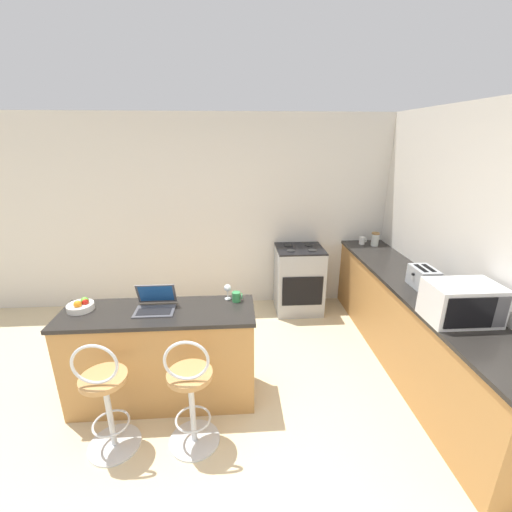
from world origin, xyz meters
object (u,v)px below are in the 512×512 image
bar_stool_near (106,400)px  stove_range (299,279)px  wine_glass_tall (228,289)px  storage_jar (375,239)px  bar_stool_far (191,396)px  fruit_bowl (81,306)px  mug_green (237,297)px  laptop (155,303)px  microwave (462,302)px  toaster (423,278)px  mug_white (362,240)px

bar_stool_near → stove_range: size_ratio=1.08×
wine_glass_tall → storage_jar: storage_jar is taller
bar_stool_near → wine_glass_tall: (0.90, 0.71, 0.55)m
bar_stool_near → bar_stool_far: size_ratio=1.00×
fruit_bowl → stove_range: bearing=35.9°
mug_green → bar_stool_far: bearing=-118.7°
bar_stool_near → wine_glass_tall: wine_glass_tall is taller
laptop → microwave: microwave is taller
laptop → fruit_bowl: 0.63m
wine_glass_tall → fruit_bowl: wine_glass_tall is taller
bar_stool_far → storage_jar: size_ratio=5.38×
stove_range → mug_green: 1.80m
toaster → stove_range: toaster is taller
toaster → stove_range: 1.72m
mug_green → stove_range: bearing=60.2°
mug_green → mug_white: size_ratio=0.90×
microwave → toaster: (0.04, 0.64, -0.06)m
laptop → mug_green: bearing=8.3°
bar_stool_far → mug_white: 3.14m
mug_green → storage_jar: size_ratio=0.50×
toaster → wine_glass_tall: 1.90m
bar_stool_near → fruit_bowl: 0.83m
mug_green → fruit_bowl: (-1.32, -0.08, -0.01)m
laptop → mug_white: laptop is taller
microwave → wine_glass_tall: (-1.85, 0.50, -0.05)m
bar_stool_far → toaster: size_ratio=3.37×
laptop → fruit_bowl: bearing=177.7°
bar_stool_near → bar_stool_far: same height
toaster → fruit_bowl: 3.15m
bar_stool_far → microwave: (2.13, 0.21, 0.60)m
microwave → mug_white: bearing=90.8°
laptop → mug_green: size_ratio=3.56×
bar_stool_far → microwave: microwave is taller
toaster → wine_glass_tall: toaster is taller
fruit_bowl → bar_stool_near: bearing=-60.1°
bar_stool_near → mug_white: 3.59m
bar_stool_near → microwave: bearing=4.3°
bar_stool_far → wine_glass_tall: size_ratio=6.96×
toaster → mug_green: toaster is taller
bar_stool_far → stove_range: size_ratio=1.08×
microwave → wine_glass_tall: microwave is taller
toaster → mug_green: bearing=-174.2°
microwave → fruit_bowl: (-3.09, 0.38, -0.12)m
microwave → mug_white: size_ratio=5.20×
stove_range → storage_jar: 1.16m
wine_glass_tall → mug_white: wine_glass_tall is taller
laptop → stove_range: 2.29m
mug_white → mug_green: bearing=-137.1°
mug_green → microwave: bearing=-14.3°
bar_stool_far → wine_glass_tall: bearing=68.4°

